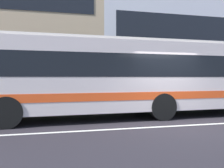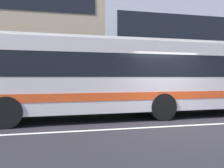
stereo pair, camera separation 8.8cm
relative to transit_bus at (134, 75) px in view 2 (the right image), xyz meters
name	(u,v)px [view 2 (the right image)]	position (x,y,z in m)	size (l,w,h in m)	color
ground_plane	(181,126)	(0.84, -2.21, -1.67)	(160.00, 160.00, 0.00)	#262229
lane_centre_line	(181,126)	(0.84, -2.21, -1.67)	(60.00, 0.16, 0.01)	silver
hedge_row_far	(116,98)	(0.15, 3.50, -1.21)	(12.87, 1.10, 0.93)	#264D17
apartment_block_right	(207,45)	(12.16, 12.69, 3.21)	(22.87, 8.11, 9.77)	silver
transit_bus	(134,75)	(0.00, 0.00, 0.00)	(11.38, 2.84, 3.03)	silver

